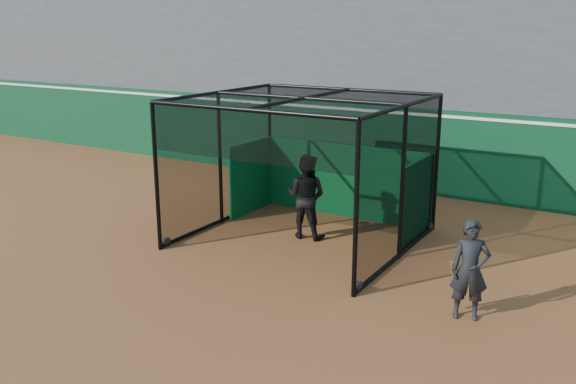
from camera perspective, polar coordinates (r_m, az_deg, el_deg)
The scene contains 6 objects.
ground at distance 11.97m, azimuth -6.40°, elevation -8.42°, with size 120.00×120.00×0.00m, color brown.
outfield_wall at distance 18.76m, azimuth 9.48°, elevation 4.25°, with size 50.00×0.50×2.50m.
grandstand at distance 21.99m, azimuth 13.65°, elevation 13.98°, with size 50.00×7.85×8.95m.
batting_cage at distance 13.81m, azimuth 1.47°, elevation 2.00°, with size 4.82×4.59×3.27m.
batter at distance 14.11m, azimuth 1.71°, elevation -0.40°, with size 0.96×0.75×1.97m, color black.
on_deck_player at distance 10.66m, azimuth 16.65°, elevation -7.01°, with size 0.74×0.61×1.73m.
Camera 1 is at (6.78, -8.64, 4.77)m, focal length 38.00 mm.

